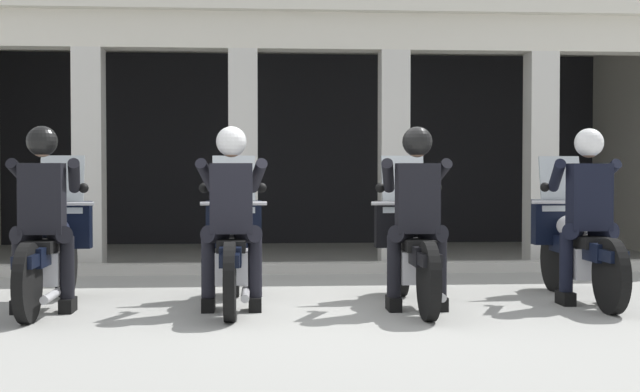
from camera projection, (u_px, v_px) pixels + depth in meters
ground_plane at (305, 270)px, 10.62m from camera, size 80.00×80.00×0.00m
station_building at (309, 112)px, 12.91m from camera, size 10.36×4.36×3.27m
kerb_strip at (322, 268)px, 10.33m from camera, size 9.86×0.24×0.12m
motorcycle_far_left at (52, 251)px, 7.75m from camera, size 0.62×2.04×1.35m
police_officer_far_left at (43, 202)px, 7.45m from camera, size 0.63×0.61×1.58m
motorcycle_center_left at (233, 250)px, 7.83m from camera, size 0.62×2.04×1.35m
police_officer_center_left at (232, 202)px, 7.53m from camera, size 0.63×0.61×1.58m
motorcycle_center_right at (411, 249)px, 7.86m from camera, size 0.62×2.04×1.35m
police_officer_center_right at (417, 202)px, 7.57m from camera, size 0.63×0.61×1.58m
motorcycle_far_right at (576, 246)px, 8.19m from camera, size 0.62×2.04×1.35m
police_officer_far_right at (588, 200)px, 7.89m from camera, size 0.63×0.61×1.58m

